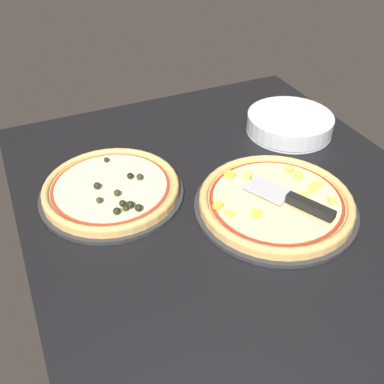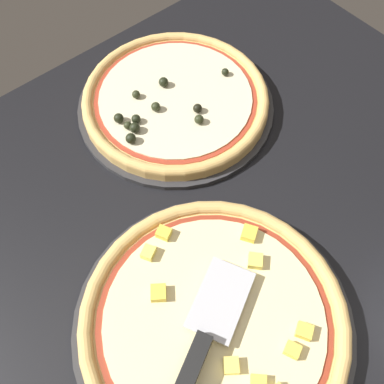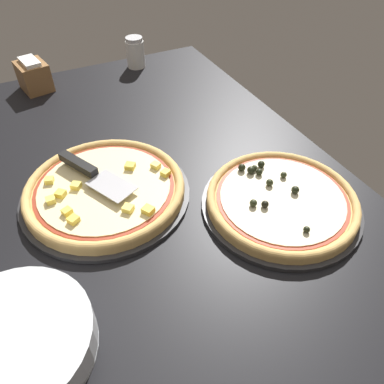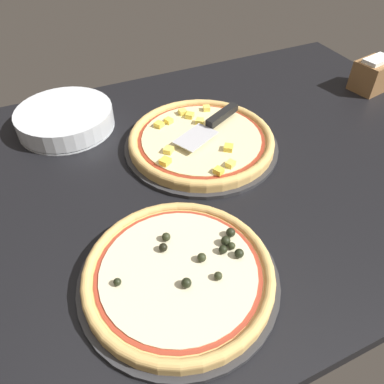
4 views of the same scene
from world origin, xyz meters
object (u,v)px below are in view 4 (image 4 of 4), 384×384
(napkin_holder, at_px, (372,75))
(plate_stack, at_px, (65,119))
(pizza_back, at_px, (179,273))
(serving_spatula, at_px, (216,120))
(pizza_front, at_px, (201,139))

(napkin_holder, bearing_deg, plate_stack, -11.36)
(pizza_back, distance_m, plate_stack, 0.59)
(serving_spatula, xyz_separation_m, napkin_holder, (-0.56, -0.03, -0.00))
(serving_spatula, distance_m, plate_stack, 0.41)
(pizza_front, distance_m, pizza_back, 0.41)
(pizza_front, xyz_separation_m, serving_spatula, (-0.05, -0.02, 0.03))
(serving_spatula, bearing_deg, pizza_front, 24.59)
(pizza_front, relative_size, plate_stack, 1.43)
(serving_spatula, distance_m, napkin_holder, 0.56)
(serving_spatula, bearing_deg, pizza_back, 54.30)
(pizza_back, height_order, napkin_holder, napkin_holder)
(pizza_front, distance_m, napkin_holder, 0.62)
(pizza_back, height_order, serving_spatula, serving_spatula)
(pizza_front, relative_size, pizza_back, 1.09)
(pizza_back, xyz_separation_m, napkin_holder, (-0.83, -0.40, 0.02))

